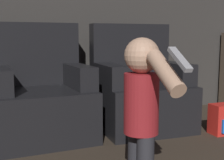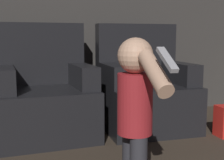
{
  "view_description": "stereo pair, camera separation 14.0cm",
  "coord_description": "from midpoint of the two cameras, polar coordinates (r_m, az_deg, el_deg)",
  "views": [
    {
      "loc": [
        -0.6,
        1.09,
        0.88
      ],
      "look_at": [
        0.15,
        3.2,
        0.57
      ],
      "focal_mm": 50.0,
      "sensor_mm": 36.0,
      "label": 1
    },
    {
      "loc": [
        -0.46,
        1.05,
        0.88
      ],
      "look_at": [
        0.15,
        3.2,
        0.57
      ],
      "focal_mm": 50.0,
      "sensor_mm": 36.0,
      "label": 2
    }
  ],
  "objects": [
    {
      "name": "person_toddler",
      "position": [
        1.7,
        3.16,
        -4.37
      ],
      "size": [
        0.19,
        0.6,
        0.88
      ],
      "rotation": [
        0.0,
        0.0,
        1.65
      ],
      "color": "#28282D",
      "rests_on": "ground_plane"
    },
    {
      "name": "armchair_left",
      "position": [
        2.84,
        -14.37,
        -3.22
      ],
      "size": [
        0.88,
        0.84,
        1.01
      ],
      "rotation": [
        0.0,
        0.0,
        0.07
      ],
      "color": "black",
      "rests_on": "ground_plane"
    },
    {
      "name": "armchair_right",
      "position": [
        3.07,
        3.7,
        -2.18
      ],
      "size": [
        0.83,
        0.78,
        1.01
      ],
      "rotation": [
        0.0,
        0.0,
        -0.0
      ],
      "color": "black",
      "rests_on": "ground_plane"
    }
  ]
}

